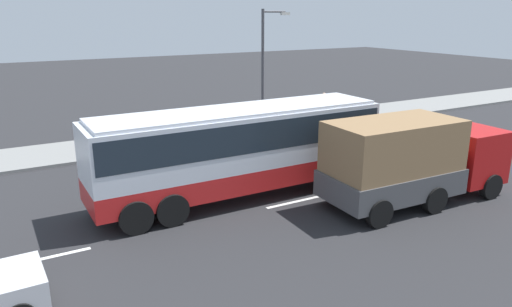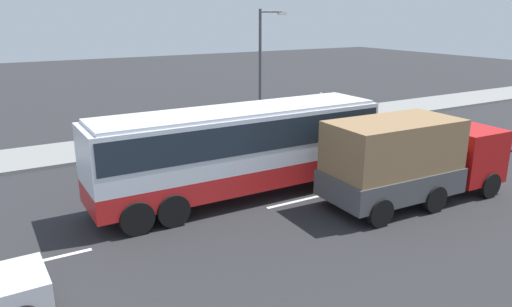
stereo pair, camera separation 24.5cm
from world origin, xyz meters
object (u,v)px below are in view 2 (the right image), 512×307
(street_lamp, at_px, (263,63))
(coach_bus, at_px, (240,143))
(pedestrian_near_curb, at_px, (112,131))
(pedestrian_at_crossing, at_px, (321,104))
(cargo_truck, at_px, (412,158))

(street_lamp, bearing_deg, coach_bus, -126.16)
(coach_bus, height_order, street_lamp, street_lamp)
(coach_bus, relative_size, pedestrian_near_curb, 6.45)
(pedestrian_near_curb, relative_size, pedestrian_at_crossing, 0.97)
(coach_bus, distance_m, pedestrian_near_curb, 8.66)
(coach_bus, distance_m, street_lamp, 9.86)
(cargo_truck, distance_m, street_lamp, 11.56)
(pedestrian_near_curb, distance_m, pedestrian_at_crossing, 13.05)
(street_lamp, bearing_deg, pedestrian_near_curb, 177.41)
(cargo_truck, relative_size, pedestrian_near_curb, 4.22)
(pedestrian_near_curb, xyz_separation_m, street_lamp, (8.37, -0.38, 2.88))
(pedestrian_at_crossing, bearing_deg, cargo_truck, -18.64)
(pedestrian_at_crossing, xyz_separation_m, street_lamp, (-4.68, -0.72, 2.84))
(cargo_truck, height_order, street_lamp, street_lamp)
(coach_bus, xyz_separation_m, cargo_truck, (5.14, -3.50, -0.43))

